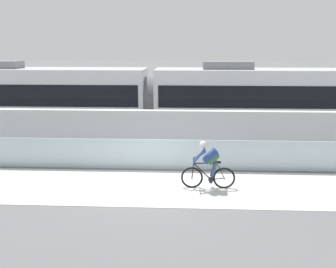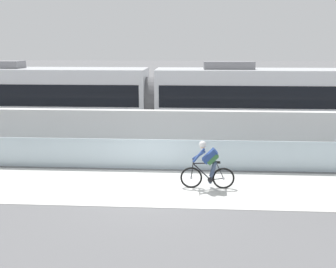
{
  "view_description": "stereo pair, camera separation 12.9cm",
  "coord_description": "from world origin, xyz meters",
  "views": [
    {
      "loc": [
        1.06,
        -11.38,
        4.59
      ],
      "look_at": [
        0.39,
        2.35,
        1.25
      ],
      "focal_mm": 39.3,
      "sensor_mm": 36.0,
      "label": 1
    },
    {
      "loc": [
        1.19,
        -11.38,
        4.59
      ],
      "look_at": [
        0.39,
        2.35,
        1.25
      ],
      "focal_mm": 39.3,
      "sensor_mm": 36.0,
      "label": 2
    }
  ],
  "objects": [
    {
      "name": "tram",
      "position": [
        -0.71,
        6.85,
        1.89
      ],
      "size": [
        22.56,
        2.54,
        3.81
      ],
      "color": "silver",
      "rests_on": "ground"
    },
    {
      "name": "glass_parapet",
      "position": [
        0.0,
        1.85,
        0.58
      ],
      "size": [
        32.0,
        0.05,
        1.15
      ],
      "primitive_type": "cube",
      "color": "silver",
      "rests_on": "ground"
    },
    {
      "name": "bike_path_deck",
      "position": [
        0.0,
        0.0,
        0.01
      ],
      "size": [
        32.0,
        3.2,
        0.01
      ],
      "primitive_type": "cube",
      "color": "silver",
      "rests_on": "ground"
    },
    {
      "name": "cyclist_on_bike",
      "position": [
        1.83,
        0.0,
        0.78
      ],
      "size": [
        1.77,
        0.58,
        1.61
      ],
      "color": "black",
      "rests_on": "ground"
    },
    {
      "name": "ground_plane",
      "position": [
        0.0,
        0.0,
        0.0
      ],
      "size": [
        200.0,
        200.0,
        0.0
      ],
      "primitive_type": "plane",
      "color": "slate"
    },
    {
      "name": "tram_rail_far",
      "position": [
        0.0,
        7.57,
        0.0
      ],
      "size": [
        32.0,
        0.08,
        0.01
      ],
      "primitive_type": "cube",
      "color": "#595654",
      "rests_on": "ground"
    },
    {
      "name": "tram_rail_near",
      "position": [
        0.0,
        6.13,
        0.0
      ],
      "size": [
        32.0,
        0.08,
        0.01
      ],
      "primitive_type": "cube",
      "color": "#595654",
      "rests_on": "ground"
    },
    {
      "name": "concrete_barrier_wall",
      "position": [
        0.0,
        3.65,
        0.97
      ],
      "size": [
        32.0,
        0.36,
        1.94
      ],
      "primitive_type": "cube",
      "color": "silver",
      "rests_on": "ground"
    }
  ]
}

